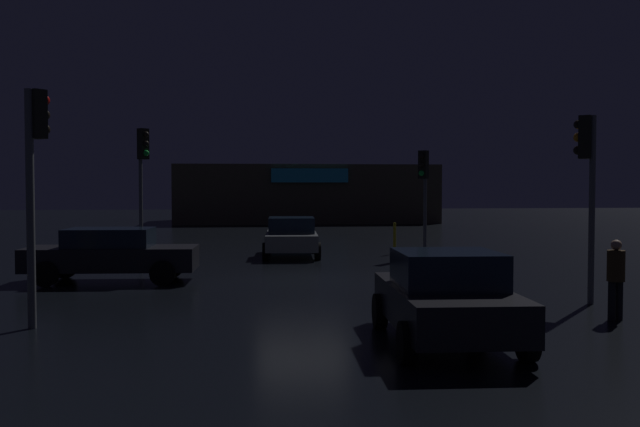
% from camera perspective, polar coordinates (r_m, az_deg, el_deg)
% --- Properties ---
extents(ground_plane, '(120.00, 120.00, 0.00)m').
position_cam_1_polar(ground_plane, '(19.72, -1.44, -5.43)').
color(ground_plane, black).
extents(store_building, '(18.43, 8.81, 4.11)m').
position_cam_1_polar(store_building, '(51.91, -1.29, 1.62)').
color(store_building, brown).
rests_on(store_building, ground).
extents(traffic_signal_main, '(0.42, 0.42, 4.58)m').
position_cam_1_polar(traffic_signal_main, '(24.64, -14.19, 3.90)').
color(traffic_signal_main, '#595B60').
rests_on(traffic_signal_main, ground).
extents(traffic_signal_opposite, '(0.41, 0.43, 3.93)m').
position_cam_1_polar(traffic_signal_opposite, '(26.19, 8.41, 2.79)').
color(traffic_signal_opposite, '#595B60').
rests_on(traffic_signal_opposite, ground).
extents(traffic_signal_cross_left, '(0.42, 0.43, 4.41)m').
position_cam_1_polar(traffic_signal_cross_left, '(14.00, -22.14, 3.90)').
color(traffic_signal_cross_left, '#595B60').
rests_on(traffic_signal_cross_left, ground).
extents(traffic_signal_cross_right, '(0.43, 0.41, 4.20)m').
position_cam_1_polar(traffic_signal_cross_right, '(16.76, 20.84, 3.47)').
color(traffic_signal_cross_right, '#595B60').
rests_on(traffic_signal_cross_right, ground).
extents(car_near, '(2.18, 4.08, 1.55)m').
position_cam_1_polar(car_near, '(12.02, 10.20, -6.70)').
color(car_near, black).
rests_on(car_near, ground).
extents(car_far, '(2.27, 4.26, 1.47)m').
position_cam_1_polar(car_far, '(26.26, -2.34, -1.87)').
color(car_far, slate).
rests_on(car_far, ground).
extents(car_crossing, '(4.65, 2.10, 1.48)m').
position_cam_1_polar(car_crossing, '(20.10, -16.57, -3.15)').
color(car_crossing, black).
rests_on(car_crossing, ground).
extents(pedestrian, '(0.35, 0.35, 1.58)m').
position_cam_1_polar(pedestrian, '(14.96, 22.86, -4.52)').
color(pedestrian, black).
rests_on(pedestrian, ground).
extents(bollard_kerb_b, '(0.11, 0.11, 1.21)m').
position_cam_1_polar(bollard_kerb_b, '(27.27, 6.07, -2.02)').
color(bollard_kerb_b, gold).
rests_on(bollard_kerb_b, ground).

